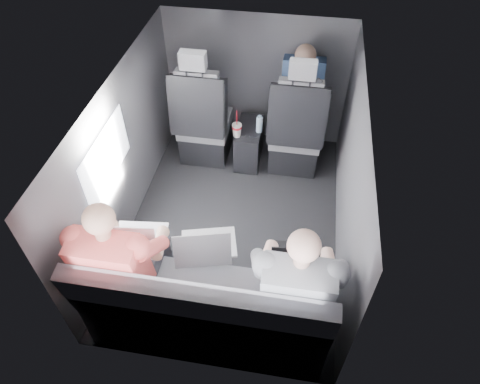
% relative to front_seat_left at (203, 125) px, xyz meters
% --- Properties ---
extents(floor, '(2.60, 2.60, 0.00)m').
position_rel_front_seat_left_xyz_m(floor, '(0.45, -0.84, -0.40)').
color(floor, black).
rests_on(floor, ground).
extents(ceiling, '(2.60, 2.60, 0.00)m').
position_rel_front_seat_left_xyz_m(ceiling, '(0.45, -0.84, 0.95)').
color(ceiling, '#B2B2AD').
rests_on(ceiling, panel_back).
extents(panel_left, '(0.02, 2.60, 1.35)m').
position_rel_front_seat_left_xyz_m(panel_left, '(-0.45, -0.84, 0.27)').
color(panel_left, '#56565B').
rests_on(panel_left, floor).
extents(panel_right, '(0.02, 2.60, 1.35)m').
position_rel_front_seat_left_xyz_m(panel_right, '(1.35, -0.84, 0.27)').
color(panel_right, '#56565B').
rests_on(panel_right, floor).
extents(panel_front, '(1.80, 0.02, 1.35)m').
position_rel_front_seat_left_xyz_m(panel_front, '(0.45, 0.46, 0.27)').
color(panel_front, '#56565B').
rests_on(panel_front, floor).
extents(panel_back, '(1.80, 0.02, 1.35)m').
position_rel_front_seat_left_xyz_m(panel_back, '(0.45, -2.14, 0.27)').
color(panel_back, '#56565B').
rests_on(panel_back, floor).
extents(side_window, '(0.02, 0.75, 0.42)m').
position_rel_front_seat_left_xyz_m(side_window, '(-0.43, -1.14, 0.50)').
color(side_window, white).
rests_on(side_window, panel_left).
extents(seatbelt, '(0.35, 0.11, 0.59)m').
position_rel_front_seat_left_xyz_m(seatbelt, '(0.90, -0.17, 0.40)').
color(seatbelt, black).
rests_on(seatbelt, front_seat_right).
extents(front_seat_left, '(0.52, 0.58, 1.26)m').
position_rel_front_seat_left_xyz_m(front_seat_left, '(0.00, 0.00, 0.00)').
color(front_seat_left, black).
rests_on(front_seat_left, floor).
extents(front_seat_right, '(0.52, 0.58, 1.26)m').
position_rel_front_seat_left_xyz_m(front_seat_right, '(0.90, 0.00, 0.00)').
color(front_seat_right, black).
rests_on(front_seat_right, floor).
extents(center_console, '(0.24, 0.48, 0.41)m').
position_rel_front_seat_left_xyz_m(center_console, '(0.45, 0.04, -0.20)').
color(center_console, black).
rests_on(center_console, floor).
extents(rear_bench, '(1.60, 0.57, 0.92)m').
position_rel_front_seat_left_xyz_m(rear_bench, '(0.45, -1.90, -0.09)').
color(rear_bench, slate).
rests_on(rear_bench, floor).
extents(soda_cup, '(0.09, 0.09, 0.28)m').
position_rel_front_seat_left_xyz_m(soda_cup, '(0.35, -0.11, 0.07)').
color(soda_cup, white).
rests_on(soda_cup, center_console).
extents(water_bottle, '(0.06, 0.06, 0.18)m').
position_rel_front_seat_left_xyz_m(water_bottle, '(0.55, -0.00, 0.08)').
color(water_bottle, '#9EBCD6').
rests_on(water_bottle, center_console).
extents(laptop_white, '(0.38, 0.37, 0.27)m').
position_rel_front_seat_left_xyz_m(laptop_white, '(-0.08, -1.63, 0.24)').
color(laptop_white, white).
rests_on(laptop_white, passenger_rear_left).
extents(laptop_silver, '(0.42, 0.42, 0.26)m').
position_rel_front_seat_left_xyz_m(laptop_silver, '(0.40, -1.61, 0.24)').
color(laptop_silver, '#A9A9AE').
rests_on(laptop_silver, rear_bench).
extents(laptop_black, '(0.33, 0.31, 0.22)m').
position_rel_front_seat_left_xyz_m(laptop_black, '(0.99, -1.60, 0.23)').
color(laptop_black, black).
rests_on(laptop_black, passenger_rear_right).
extents(passenger_rear_left, '(0.52, 0.64, 1.25)m').
position_rel_front_seat_left_xyz_m(passenger_rear_left, '(-0.11, -1.81, 0.24)').
color(passenger_rear_left, '#303035').
rests_on(passenger_rear_left, rear_bench).
extents(passenger_rear_right, '(0.52, 0.63, 1.25)m').
position_rel_front_seat_left_xyz_m(passenger_rear_right, '(1.01, -1.81, 0.24)').
color(passenger_rear_right, '#2F4A6A').
rests_on(passenger_rear_right, rear_bench).
extents(passenger_front_right, '(0.38, 0.38, 0.75)m').
position_rel_front_seat_left_xyz_m(passenger_front_right, '(0.91, 0.26, 0.34)').
color(passenger_front_right, '#2F4A6A').
rests_on(passenger_front_right, front_seat_right).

